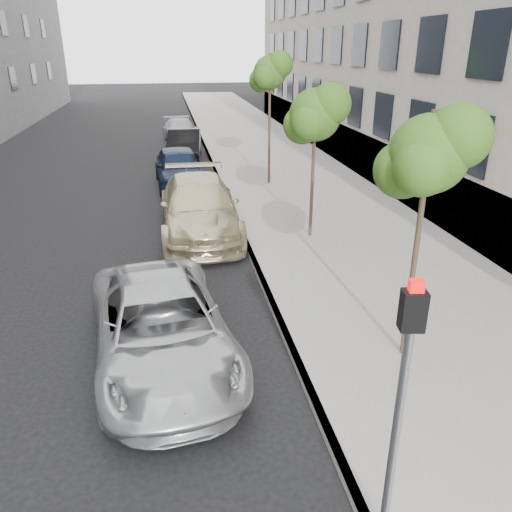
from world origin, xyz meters
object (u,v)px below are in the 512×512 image
object	(u,v)px
minivan	(161,327)
sedan_rear	(181,131)
sedan_blue	(179,167)
tree_near	(430,154)
suv	(199,207)
sedan_black	(184,145)
tree_far	(271,73)
tree_mid	(316,115)
signal_pole	(402,389)

from	to	relation	value
minivan	sedan_rear	size ratio (longest dim) A/B	1.11
sedan_blue	tree_near	bearing A→B (deg)	-77.73
tree_near	suv	bearing A→B (deg)	113.39
sedan_black	tree_far	bearing A→B (deg)	-55.62
tree_far	sedan_blue	world-z (taller)	tree_far
minivan	tree_far	bearing A→B (deg)	62.17
tree_mid	tree_far	xyz separation A→B (m)	(-0.00, 6.50, 0.81)
tree_near	sedan_black	xyz separation A→B (m)	(-3.33, 18.90, -3.15)
minivan	suv	bearing A→B (deg)	72.69
suv	sedan_rear	distance (m)	16.51
tree_mid	minivan	world-z (taller)	tree_mid
sedan_black	sedan_rear	xyz separation A→B (m)	(-0.00, 5.30, -0.08)
tree_near	signal_pole	bearing A→B (deg)	-118.73
sedan_blue	sedan_black	distance (m)	5.32
tree_near	tree_mid	size ratio (longest dim) A/B	1.02
minivan	sedan_rear	distance (m)	23.51
tree_mid	minivan	distance (m)	7.93
signal_pole	minivan	bearing A→B (deg)	131.01
suv	tree_near	bearing A→B (deg)	-66.31
minivan	tree_mid	bearing A→B (deg)	44.35
tree_mid	sedan_rear	world-z (taller)	tree_mid
minivan	sedan_blue	world-z (taller)	sedan_blue
sedan_blue	sedan_black	size ratio (longest dim) A/B	1.02
tree_mid	tree_far	world-z (taller)	tree_far
signal_pole	minivan	size ratio (longest dim) A/B	0.64
tree_near	sedan_black	size ratio (longest dim) A/B	0.99
tree_near	tree_far	size ratio (longest dim) A/B	0.88
minivan	sedan_blue	size ratio (longest dim) A/B	1.11
tree_far	signal_pole	world-z (taller)	tree_far
tree_far	sedan_rear	size ratio (longest dim) A/B	1.11
signal_pole	sedan_rear	xyz separation A→B (m)	(-1.40, 27.72, -1.53)
suv	sedan_rear	size ratio (longest dim) A/B	1.24
sedan_black	tree_near	bearing A→B (deg)	-75.04
sedan_rear	sedan_black	bearing A→B (deg)	-94.62
minivan	sedan_black	xyz separation A→B (m)	(1.19, 18.18, 0.04)
tree_far	minivan	world-z (taller)	tree_far
tree_mid	sedan_blue	distance (m)	8.56
tree_mid	suv	world-z (taller)	tree_mid
tree_far	signal_pole	bearing A→B (deg)	-96.65
sedan_blue	sedan_rear	distance (m)	10.61
tree_far	sedan_blue	xyz separation A→B (m)	(-3.77, 0.60, -3.75)
tree_mid	sedan_blue	world-z (taller)	tree_mid
signal_pole	tree_far	bearing A→B (deg)	92.95
tree_mid	tree_far	distance (m)	6.55
signal_pole	sedan_rear	bearing A→B (deg)	102.49
tree_near	sedan_blue	size ratio (longest dim) A/B	0.97
tree_mid	sedan_black	bearing A→B (deg)	105.01
minivan	suv	xyz separation A→B (m)	(1.19, 6.97, 0.12)
tree_near	suv	xyz separation A→B (m)	(-3.33, 7.69, -3.06)
tree_near	signal_pole	xyz separation A→B (m)	(-1.93, -3.52, -1.70)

